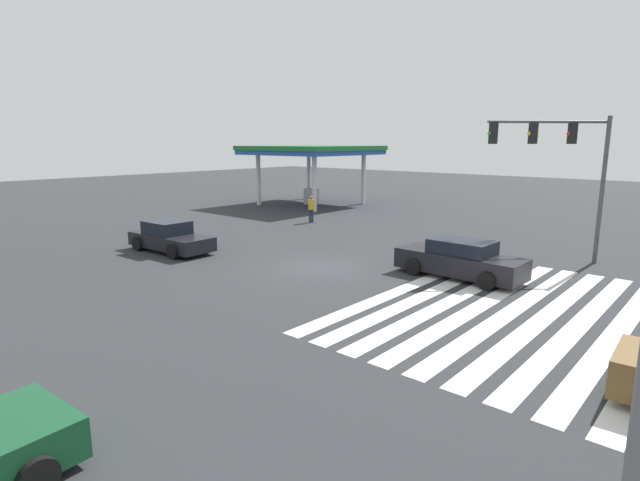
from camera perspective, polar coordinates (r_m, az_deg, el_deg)
The scene contains 7 objects.
ground_plane at distance 20.90m, azimuth 0.00°, elevation -3.09°, with size 122.43×122.43×0.00m, color #2B2D30.
crosswalk_markings at distance 16.94m, azimuth 21.33°, elevation -7.34°, with size 12.34×8.20×0.01m.
traffic_signal_mast at distance 23.28m, azimuth 26.17°, elevation 8.64°, with size 3.77×3.77×6.22m.
car_1 at distance 24.84m, azimuth -16.75°, elevation 0.31°, with size 2.18×4.65×1.46m.
car_2 at distance 19.95m, azimuth 15.70°, elevation -2.15°, with size 2.08×4.94×1.49m.
gas_station_canopy at distance 41.56m, azimuth -1.01°, elevation 10.08°, with size 8.98×8.98×4.82m.
pedestrian at distance 32.33m, azimuth -1.01°, elevation 3.79°, with size 0.41×0.41×1.74m.
Camera 1 is at (-15.27, -13.29, 5.19)m, focal length 28.00 mm.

